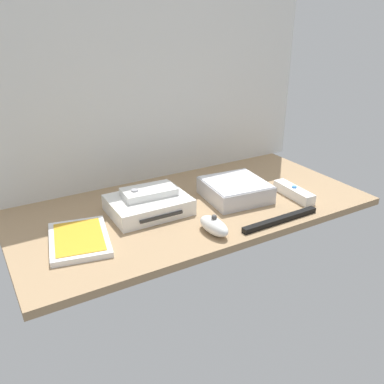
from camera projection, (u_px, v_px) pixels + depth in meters
The scene contains 9 objects.
ground_plane at pixel (192, 208), 118.17cm from camera, with size 100.00×48.00×2.00cm, color #9E7F5B.
back_wall at pixel (151, 78), 124.24cm from camera, with size 110.00×1.20×64.00cm, color silver.
game_console at pixel (149, 205), 112.74cm from camera, with size 21.20×16.70×4.40cm.
mini_computer at pixel (235, 190), 121.05cm from camera, with size 18.63×18.63×5.30cm.
game_case at pixel (79, 239), 98.68cm from camera, with size 17.18×21.37×1.56cm.
remote_wand at pixel (294, 192), 122.19cm from camera, with size 4.37×14.97×3.40cm.
remote_nunchuk at pixel (214, 226), 102.15cm from camera, with size 5.13×10.30×5.10cm.
remote_classic_pad at pixel (149, 192), 112.89cm from camera, with size 14.86×8.86×2.40cm.
sensor_bar at pixel (280, 220), 107.99cm from camera, with size 24.00×1.80×1.40cm, color black.
Camera 1 is at (-53.58, -91.70, 51.01)cm, focal length 38.77 mm.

